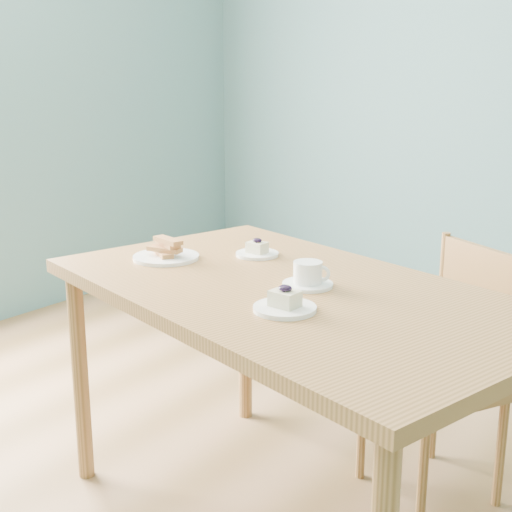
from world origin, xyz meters
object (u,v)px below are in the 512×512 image
dining_table (291,313)px  coffee_cup (308,276)px  dining_chair (443,370)px  cheesecake_plate_far (257,251)px  biscotti_plate (166,253)px  cheesecake_plate_near (285,304)px

dining_table → coffee_cup: coffee_cup is taller
dining_chair → cheesecake_plate_far: size_ratio=5.96×
coffee_cup → biscotti_plate: coffee_cup is taller
cheesecake_plate_near → dining_table: bearing=119.2°
dining_table → dining_chair: size_ratio=1.92×
cheesecake_plate_near → biscotti_plate: size_ratio=0.76×
biscotti_plate → coffee_cup: bearing=2.3°
cheesecake_plate_near → cheesecake_plate_far: 0.54m
cheesecake_plate_far → dining_table: bearing=-37.6°
dining_table → coffee_cup: size_ratio=11.20×
cheesecake_plate_far → coffee_cup: coffee_cup is taller
dining_table → cheesecake_plate_near: 0.22m
dining_table → cheesecake_plate_far: 0.37m
dining_chair → cheesecake_plate_far: (-0.55, -0.25, 0.36)m
dining_chair → cheesecake_plate_far: 0.70m
dining_chair → cheesecake_plate_near: (-0.17, -0.64, 0.36)m
dining_chair → cheesecake_plate_near: 0.75m
dining_table → coffee_cup: bearing=60.6°
cheesecake_plate_far → dining_chair: bearing=24.6°
cheesecake_plate_far → coffee_cup: 0.36m
dining_table → biscotti_plate: (-0.49, 0.01, 0.10)m
dining_chair → cheesecake_plate_near: size_ratio=5.17×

